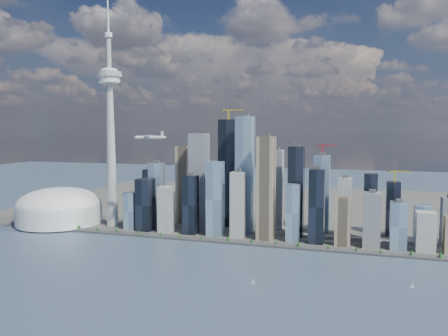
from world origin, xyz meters
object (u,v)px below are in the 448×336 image
(dome_stadium, at_px, (59,208))
(airplane, at_px, (150,137))
(sailboat_east, at_px, (412,286))
(sailboat_west, at_px, (253,281))
(needle_tower, at_px, (110,127))

(dome_stadium, bearing_deg, airplane, -14.44)
(dome_stadium, relative_size, sailboat_east, 23.09)
(dome_stadium, relative_size, sailboat_west, 20.44)
(dome_stadium, xyz_separation_m, sailboat_west, (545.31, -263.17, -36.30))
(needle_tower, xyz_separation_m, dome_stadium, (-140.00, -10.00, -196.40))
(needle_tower, xyz_separation_m, sailboat_west, (405.31, -273.17, -232.70))
(sailboat_west, bearing_deg, airplane, 143.94)
(dome_stadium, distance_m, sailboat_east, 799.74)
(needle_tower, relative_size, sailboat_west, 56.26)
(needle_tower, distance_m, sailboat_west, 541.34)
(needle_tower, height_order, sailboat_west, needle_tower)
(airplane, bearing_deg, dome_stadium, 146.17)
(needle_tower, bearing_deg, dome_stadium, -175.91)
(needle_tower, height_order, airplane, needle_tower)
(sailboat_east, bearing_deg, airplane, 161.43)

